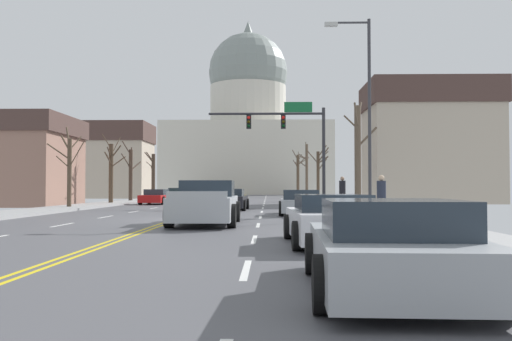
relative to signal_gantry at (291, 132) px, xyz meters
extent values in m
cube|color=#4F4F54|center=(-5.41, -14.22, -5.13)|extent=(14.00, 180.00, 0.06)
cube|color=yellow|center=(-5.53, -14.22, -5.10)|extent=(0.10, 176.40, 0.00)
cube|color=yellow|center=(-5.29, -14.22, -5.10)|extent=(0.10, 176.40, 0.00)
cube|color=silver|center=(-1.91, -27.92, -5.10)|extent=(0.12, 2.20, 0.00)
cube|color=silver|center=(-1.91, -22.72, -5.10)|extent=(0.12, 2.20, 0.00)
cube|color=silver|center=(-1.91, -17.52, -5.10)|extent=(0.12, 2.20, 0.00)
cube|color=silver|center=(-1.91, -12.32, -5.10)|extent=(0.12, 2.20, 0.00)
cube|color=silver|center=(-1.91, -7.12, -5.10)|extent=(0.12, 2.20, 0.00)
cube|color=silver|center=(-1.91, -1.92, -5.10)|extent=(0.12, 2.20, 0.00)
cube|color=silver|center=(-1.91, 3.28, -5.10)|extent=(0.12, 2.20, 0.00)
cube|color=silver|center=(-1.91, 8.48, -5.10)|extent=(0.12, 2.20, 0.00)
cube|color=silver|center=(-1.91, 13.68, -5.10)|extent=(0.12, 2.20, 0.00)
cube|color=silver|center=(-1.91, 18.88, -5.10)|extent=(0.12, 2.20, 0.00)
cube|color=silver|center=(-1.91, 24.08, -5.10)|extent=(0.12, 2.20, 0.00)
cube|color=silver|center=(-1.91, 29.28, -5.10)|extent=(0.12, 2.20, 0.00)
cube|color=silver|center=(-1.91, 34.48, -5.10)|extent=(0.12, 2.20, 0.00)
cube|color=silver|center=(-1.91, 39.68, -5.10)|extent=(0.12, 2.20, 0.00)
cube|color=silver|center=(-1.91, 44.88, -5.10)|extent=(0.12, 2.20, 0.00)
cube|color=silver|center=(-1.91, 50.08, -5.10)|extent=(0.12, 2.20, 0.00)
cube|color=silver|center=(-8.91, -17.52, -5.10)|extent=(0.12, 2.20, 0.00)
cube|color=silver|center=(-8.91, -12.32, -5.10)|extent=(0.12, 2.20, 0.00)
cube|color=silver|center=(-8.91, -7.12, -5.10)|extent=(0.12, 2.20, 0.00)
cube|color=silver|center=(-8.91, -1.92, -5.10)|extent=(0.12, 2.20, 0.00)
cube|color=silver|center=(-8.91, 3.28, -5.10)|extent=(0.12, 2.20, 0.00)
cube|color=silver|center=(-8.91, 8.48, -5.10)|extent=(0.12, 2.20, 0.00)
cube|color=silver|center=(-8.91, 13.68, -5.10)|extent=(0.12, 2.20, 0.00)
cube|color=silver|center=(-8.91, 18.88, -5.10)|extent=(0.12, 2.20, 0.00)
cube|color=silver|center=(-8.91, 24.08, -5.10)|extent=(0.12, 2.20, 0.00)
cube|color=silver|center=(-8.91, 29.28, -5.10)|extent=(0.12, 2.20, 0.00)
cube|color=silver|center=(-8.91, 34.48, -5.10)|extent=(0.12, 2.20, 0.00)
cube|color=silver|center=(-8.91, 39.68, -5.10)|extent=(0.12, 2.20, 0.00)
cube|color=silver|center=(-8.91, 44.88, -5.10)|extent=(0.12, 2.20, 0.00)
cube|color=silver|center=(-8.91, 50.08, -5.10)|extent=(0.12, 2.20, 0.00)
cube|color=#959595|center=(3.09, -14.22, -5.03)|extent=(3.00, 180.00, 0.14)
cylinder|color=#28282D|center=(2.19, 0.01, -1.67)|extent=(0.22, 0.22, 6.58)
cylinder|color=#28282D|center=(-1.71, 0.01, 1.23)|extent=(7.80, 0.16, 0.16)
cube|color=black|center=(-0.54, 0.01, 0.67)|extent=(0.32, 0.28, 0.92)
sphere|color=red|center=(-0.54, -0.15, 0.95)|extent=(0.22, 0.22, 0.22)
sphere|color=#332B05|center=(-0.54, -0.15, 0.67)|extent=(0.22, 0.22, 0.22)
sphere|color=black|center=(-0.54, -0.15, 0.39)|extent=(0.22, 0.22, 0.22)
cube|color=black|center=(-2.88, 0.01, 0.67)|extent=(0.32, 0.28, 0.92)
sphere|color=red|center=(-2.88, -0.15, 0.95)|extent=(0.22, 0.22, 0.22)
sphere|color=#332B05|center=(-2.88, -0.15, 0.67)|extent=(0.22, 0.22, 0.22)
sphere|color=black|center=(-2.88, -0.15, 0.39)|extent=(0.22, 0.22, 0.22)
cube|color=#146033|center=(0.47, 0.03, 1.68)|extent=(1.90, 0.06, 0.70)
cylinder|color=#333338|center=(2.79, -13.52, -0.73)|extent=(0.14, 0.14, 8.45)
cylinder|color=#333338|center=(1.97, -13.52, 3.34)|extent=(1.63, 0.09, 0.09)
cube|color=#B2B2AD|center=(1.16, -13.52, 3.27)|extent=(0.56, 0.24, 0.16)
cube|color=beige|center=(-5.41, 65.52, 1.30)|extent=(30.21, 20.11, 12.79)
cylinder|color=beige|center=(-5.41, 65.52, 11.47)|extent=(14.22, 14.22, 7.56)
sphere|color=gray|center=(-5.41, 65.52, 17.85)|extent=(14.81, 14.81, 14.81)
cone|color=gray|center=(-5.41, 65.52, 26.45)|extent=(1.80, 1.80, 2.40)
cube|color=black|center=(-3.86, -4.68, -4.61)|extent=(2.01, 4.39, 0.66)
cube|color=#232D38|center=(-3.87, -5.05, -4.07)|extent=(1.71, 1.88, 0.42)
cylinder|color=black|center=(-4.76, -3.31, -4.78)|extent=(0.24, 0.65, 0.64)
cylinder|color=black|center=(-2.87, -3.36, -4.78)|extent=(0.24, 0.65, 0.64)
cylinder|color=black|center=(-4.84, -6.00, -4.78)|extent=(0.24, 0.65, 0.64)
cylinder|color=black|center=(-2.95, -6.05, -4.78)|extent=(0.24, 0.65, 0.64)
cube|color=#9EA3A8|center=(0.01, -10.19, -4.64)|extent=(1.97, 4.37, 0.60)
cube|color=#232D38|center=(0.00, -10.53, -4.11)|extent=(1.70, 2.09, 0.46)
cylinder|color=black|center=(-0.91, -8.83, -4.78)|extent=(0.23, 0.64, 0.64)
cylinder|color=black|center=(0.98, -8.87, -4.78)|extent=(0.23, 0.64, 0.64)
cylinder|color=black|center=(-0.96, -11.51, -4.78)|extent=(0.23, 0.64, 0.64)
cylinder|color=black|center=(0.92, -11.55, -4.78)|extent=(0.23, 0.64, 0.64)
cube|color=#ADB2B7|center=(-3.82, -17.23, -4.49)|extent=(2.14, 5.49, 0.78)
cube|color=#1E2833|center=(-3.83, -16.47, -3.80)|extent=(1.93, 1.88, 0.59)
cube|color=#ADB2B7|center=(-3.79, -19.91, -3.99)|extent=(1.91, 0.12, 0.22)
cylinder|color=black|center=(-4.88, -15.61, -4.70)|extent=(0.29, 0.80, 0.80)
cylinder|color=black|center=(-2.80, -15.58, -4.70)|extent=(0.29, 0.80, 0.80)
cylinder|color=black|center=(-4.84, -18.89, -4.70)|extent=(0.29, 0.80, 0.80)
cylinder|color=black|center=(-2.76, -18.86, -4.70)|extent=(0.29, 0.80, 0.80)
cube|color=silver|center=(-0.07, -23.92, -4.62)|extent=(1.97, 4.42, 0.64)
cube|color=#232D38|center=(-0.06, -24.17, -4.11)|extent=(1.66, 1.95, 0.38)
cylinder|color=black|center=(-1.02, -22.60, -4.78)|extent=(0.24, 0.65, 0.64)
cylinder|color=black|center=(0.79, -22.54, -4.78)|extent=(0.24, 0.65, 0.64)
cylinder|color=black|center=(-0.93, -25.31, -4.78)|extent=(0.24, 0.65, 0.64)
cylinder|color=black|center=(0.89, -25.24, -4.78)|extent=(0.24, 0.65, 0.64)
cube|color=#9EA3A8|center=(0.02, -29.74, -4.64)|extent=(2.02, 4.40, 0.59)
cube|color=#232D38|center=(0.01, -30.03, -4.12)|extent=(1.71, 2.08, 0.45)
cylinder|color=black|center=(-0.86, -28.36, -4.78)|extent=(0.24, 0.65, 0.64)
cylinder|color=black|center=(1.00, -28.43, -4.78)|extent=(0.24, 0.65, 0.64)
cylinder|color=black|center=(-0.96, -31.05, -4.78)|extent=(0.24, 0.65, 0.64)
cylinder|color=black|center=(0.89, -31.12, -4.78)|extent=(0.24, 0.65, 0.64)
cube|color=#B71414|center=(-10.39, 5.79, -4.66)|extent=(1.91, 4.37, 0.57)
cube|color=#232D38|center=(-10.39, 5.96, -4.15)|extent=(1.62, 2.04, 0.44)
cylinder|color=black|center=(-9.56, 4.42, -4.78)|extent=(0.24, 0.65, 0.64)
cylinder|color=black|center=(-11.32, 4.48, -4.78)|extent=(0.24, 0.65, 0.64)
cylinder|color=black|center=(-9.47, 7.09, -4.78)|extent=(0.24, 0.65, 0.64)
cylinder|color=black|center=(-11.23, 7.16, -4.78)|extent=(0.24, 0.65, 0.64)
cube|color=#1E7247|center=(-10.74, 17.84, -4.59)|extent=(1.90, 4.54, 0.70)
cube|color=#232D38|center=(-10.73, 18.27, -4.04)|extent=(1.63, 2.09, 0.40)
cylinder|color=black|center=(-9.88, 16.43, -4.78)|extent=(0.24, 0.65, 0.64)
cylinder|color=black|center=(-11.67, 16.47, -4.78)|extent=(0.24, 0.65, 0.64)
cylinder|color=black|center=(-9.81, 19.21, -4.78)|extent=(0.24, 0.65, 0.64)
cylinder|color=black|center=(-11.61, 19.25, -4.78)|extent=(0.24, 0.65, 0.64)
cube|color=#B71414|center=(-10.71, 28.35, -4.62)|extent=(1.91, 4.64, 0.63)
cube|color=#232D38|center=(-10.71, 28.54, -4.10)|extent=(1.66, 2.15, 0.42)
cylinder|color=black|center=(-9.80, 26.90, -4.78)|extent=(0.23, 0.64, 0.64)
cylinder|color=black|center=(-11.65, 26.93, -4.78)|extent=(0.23, 0.64, 0.64)
cylinder|color=black|center=(-9.77, 29.77, -4.78)|extent=(0.23, 0.64, 0.64)
cylinder|color=black|center=(-11.62, 29.79, -4.78)|extent=(0.23, 0.64, 0.64)
cube|color=#B2A38E|center=(-20.44, 29.23, -1.71)|extent=(8.50, 7.10, 6.77)
cube|color=#47332D|center=(-20.44, 29.23, 2.83)|extent=(8.84, 7.39, 2.32)
cube|color=#B2A38E|center=(12.07, 9.48, -1.09)|extent=(10.25, 7.19, 8.02)
cube|color=#47332D|center=(12.07, 9.48, 4.00)|extent=(10.66, 7.48, 2.16)
cylinder|color=#4C3D2D|center=(2.43, 37.12, -2.18)|extent=(0.40, 0.40, 5.57)
cylinder|color=#4C3D2D|center=(2.08, 37.54, 0.61)|extent=(0.85, 0.99, 1.46)
cylinder|color=#4C3D2D|center=(2.50, 37.58, 0.34)|extent=(0.21, 0.99, 1.55)
cylinder|color=#4C3D2D|center=(2.09, 36.66, -0.64)|extent=(0.80, 1.02, 1.01)
cylinder|color=#4C3D2D|center=(2.70, 37.37, 0.21)|extent=(0.64, 0.61, 1.06)
cylinder|color=#4C3D2D|center=(3.19, 37.20, -0.23)|extent=(1.57, 0.26, 1.06)
cylinder|color=#4C3D2D|center=(2.31, 37.75, -0.98)|extent=(0.35, 1.34, 1.40)
cylinder|color=#4C3D2D|center=(2.96, 36.87, -0.24)|extent=(1.15, 0.62, 1.16)
cylinder|color=#423328|center=(-14.10, 12.50, -2.65)|extent=(0.35, 0.35, 4.62)
cylinder|color=#423328|center=(-14.46, 13.21, -1.84)|extent=(0.79, 1.48, 1.04)
cylinder|color=#423328|center=(-13.83, 13.24, -1.81)|extent=(0.67, 1.59, 0.96)
cylinder|color=#423328|center=(-14.40, 11.99, -1.40)|extent=(0.70, 1.11, 1.34)
cylinder|color=#423328|center=(-14.38, 12.04, -0.24)|extent=(0.67, 1.02, 1.28)
cylinder|color=#423328|center=(-14.26, 12.94, -0.99)|extent=(0.44, 1.00, 1.44)
cylinder|color=#423328|center=(-14.17, 12.89, -0.70)|extent=(0.26, 0.90, 1.25)
cylinder|color=#423328|center=(-14.07, 12.14, -1.69)|extent=(0.19, 0.80, 0.80)
cylinder|color=brown|center=(3.10, 29.71, -1.74)|extent=(0.33, 0.33, 6.43)
cylinder|color=brown|center=(2.60, 29.86, -0.17)|extent=(1.08, 0.40, 0.63)
cylinder|color=brown|center=(2.65, 29.42, -1.02)|extent=(1.01, 0.70, 0.73)
cylinder|color=brown|center=(3.01, 29.16, 1.12)|extent=(0.30, 1.17, 1.09)
cylinder|color=brown|center=(2.65, 29.88, -0.06)|extent=(1.01, 0.46, 0.76)
cylinder|color=#4C3D2D|center=(-13.94, -3.24, -2.85)|extent=(0.27, 0.27, 4.22)
cylinder|color=#4C3D2D|center=(-14.24, -2.71, -0.60)|extent=(0.74, 1.18, 1.43)
cylinder|color=#4C3D2D|center=(-14.45, -2.58, -0.97)|extent=(1.16, 1.43, 1.15)
cylinder|color=#4C3D2D|center=(-14.51, -3.59, -1.56)|extent=(1.22, 0.79, 0.99)
cylinder|color=#4C3D2D|center=(-13.76, -2.73, -0.97)|extent=(0.45, 1.09, 0.98)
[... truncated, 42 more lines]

